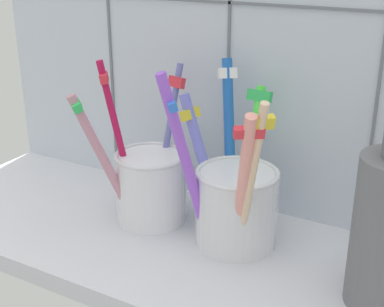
{
  "coord_description": "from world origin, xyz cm",
  "views": [
    {
      "loc": [
        25.2,
        -41.99,
        31.3
      ],
      "look_at": [
        0.0,
        2.83,
        10.85
      ],
      "focal_mm": 50.74,
      "sensor_mm": 36.0,
      "label": 1
    }
  ],
  "objects": [
    {
      "name": "tile_wall_back",
      "position": [
        -0.0,
        12.0,
        22.5
      ],
      "size": [
        64.0,
        2.2,
        45.0
      ],
      "color": "silver",
      "rests_on": "ground"
    },
    {
      "name": "toothbrush_cup_right",
      "position": [
        4.94,
        2.76,
        6.96
      ],
      "size": [
        13.01,
        13.94,
        18.49
      ],
      "color": "white",
      "rests_on": "counter_slab"
    },
    {
      "name": "toothbrush_cup_left",
      "position": [
        -5.31,
        2.73,
        6.41
      ],
      "size": [
        9.69,
        12.94,
        17.99
      ],
      "color": "white",
      "rests_on": "counter_slab"
    },
    {
      "name": "counter_slab",
      "position": [
        0.0,
        0.0,
        1.0
      ],
      "size": [
        64.0,
        22.0,
        2.0
      ],
      "primitive_type": "cube",
      "color": "silver",
      "rests_on": "ground"
    }
  ]
}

